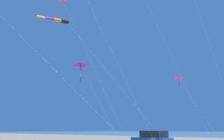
% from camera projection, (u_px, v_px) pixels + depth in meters
% --- Properties ---
extents(parked_car, '(2.47, 4.49, 1.85)m').
position_uv_depth(parked_car, '(152.00, 139.00, 23.84)').
color(parked_car, '#1E479E').
rests_on(parked_car, ground_plane).
extents(kite_windsock_striped_overhead, '(13.75, 5.58, 12.82)m').
position_uv_depth(kite_windsock_striped_overhead, '(58.00, 20.00, 22.00)').
color(kite_windsock_striped_overhead, black).
rests_on(kite_windsock_striped_overhead, ground_plane).
extents(kite_delta_checkered_midright, '(4.03, 3.86, 8.32)m').
position_uv_depth(kite_delta_checkered_midright, '(179.00, 79.00, 27.86)').
color(kite_delta_checkered_midright, '#EF4C93').
rests_on(kite_delta_checkered_midright, ground_plane).
extents(kite_delta_purple_drifting, '(2.96, 6.10, 10.24)m').
position_uv_depth(kite_delta_purple_drifting, '(81.00, 65.00, 28.84)').
color(kite_delta_purple_drifting, purple).
rests_on(kite_delta_purple_drifting, ground_plane).
extents(kite_delta_teal_far_right, '(4.51, 8.52, 19.08)m').
position_uv_depth(kite_delta_teal_far_right, '(64.00, 1.00, 30.32)').
color(kite_delta_teal_far_right, '#EF4C93').
rests_on(kite_delta_teal_far_right, ground_plane).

